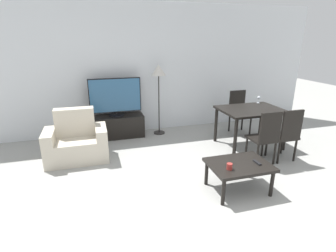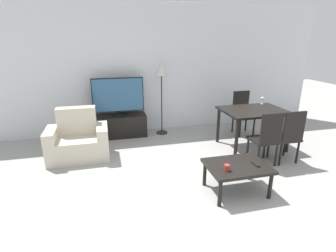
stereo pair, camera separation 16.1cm
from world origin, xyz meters
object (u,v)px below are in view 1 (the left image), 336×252
object	(u,v)px
dining_table	(251,114)
remote_primary	(257,162)
tv_stand	(117,126)
armchair	(77,143)
dining_chair_far	(239,110)
coffee_table	(239,167)
cup_white_near	(229,166)
tv	(115,97)
dining_chair_near_right	(286,133)
dining_chair_near	(265,135)
floor_lamp	(159,76)
wine_glass_left	(259,98)

from	to	relation	value
dining_table	remote_primary	size ratio (longest dim) A/B	7.70
dining_table	remote_primary	distance (m)	1.63
tv_stand	remote_primary	xyz separation A→B (m)	(1.60, -2.60, 0.18)
armchair	dining_chair_far	xyz separation A→B (m)	(3.36, 0.46, 0.19)
coffee_table	dining_chair_far	size ratio (longest dim) A/B	0.89
armchair	dining_table	bearing A→B (deg)	-5.13
coffee_table	cup_white_near	world-z (taller)	cup_white_near
armchair	coffee_table	xyz separation A→B (m)	(2.14, -1.63, 0.05)
tv	dining_chair_near_right	bearing A→B (deg)	-36.77
dining_chair_near	floor_lamp	size ratio (longest dim) A/B	0.61
dining_chair_far	dining_chair_near_right	xyz separation A→B (m)	(0.00, -1.50, 0.00)
armchair	cup_white_near	bearing A→B (deg)	-42.10
floor_lamp	remote_primary	xyz separation A→B (m)	(0.70, -2.55, -0.85)
tv	dining_chair_far	xyz separation A→B (m)	(2.59, -0.44, -0.36)
dining_chair_near	floor_lamp	xyz separation A→B (m)	(-1.29, 1.89, 0.76)
floor_lamp	cup_white_near	xyz separation A→B (m)	(0.26, -2.60, -0.82)
tv	floor_lamp	xyz separation A→B (m)	(0.90, -0.05, 0.41)
dining_chair_near_right	cup_white_near	distance (m)	1.60
dining_chair_near	wine_glass_left	bearing A→B (deg)	61.76
coffee_table	floor_lamp	size ratio (longest dim) A/B	0.55
armchair	cup_white_near	size ratio (longest dim) A/B	12.40
tv	dining_chair_near_right	distance (m)	3.26
coffee_table	dining_chair_near_right	world-z (taller)	dining_chair_near_right
floor_lamp	dining_chair_near	bearing A→B (deg)	-55.69
dining_chair_far	cup_white_near	bearing A→B (deg)	-123.05
dining_table	dining_chair_far	distance (m)	0.79
armchair	dining_chair_near_right	world-z (taller)	dining_chair_near_right
dining_chair_near	wine_glass_left	world-z (taller)	dining_chair_near
dining_chair_near_right	remote_primary	size ratio (longest dim) A/B	6.09
tv_stand	dining_chair_near_right	world-z (taller)	dining_chair_near_right
dining_table	dining_chair_near	xyz separation A→B (m)	(-0.20, -0.75, -0.14)
tv	dining_chair_near_right	xyz separation A→B (m)	(2.59, -1.94, -0.36)
dining_chair_far	dining_chair_near	bearing A→B (deg)	-105.13
floor_lamp	cup_white_near	size ratio (longest dim) A/B	18.26
tv	floor_lamp	distance (m)	0.99
dining_table	remote_primary	bearing A→B (deg)	-119.34
coffee_table	cup_white_near	bearing A→B (deg)	-152.63
dining_chair_near_right	cup_white_near	world-z (taller)	dining_chair_near_right
dining_chair_far	cup_white_near	world-z (taller)	dining_chair_far
tv	floor_lamp	world-z (taller)	floor_lamp
remote_primary	armchair	bearing A→B (deg)	144.55
dining_table	floor_lamp	xyz separation A→B (m)	(-1.49, 1.14, 0.62)
wine_glass_left	tv	bearing A→B (deg)	163.24
coffee_table	remote_primary	xyz separation A→B (m)	(0.23, -0.05, 0.06)
armchair	dining_chair_far	world-z (taller)	dining_chair_far
tv_stand	cup_white_near	size ratio (longest dim) A/B	13.42
dining_table	remote_primary	world-z (taller)	dining_table
dining_chair_near_right	floor_lamp	bearing A→B (deg)	131.87
dining_table	cup_white_near	bearing A→B (deg)	-130.22
floor_lamp	tv_stand	bearing A→B (deg)	176.86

